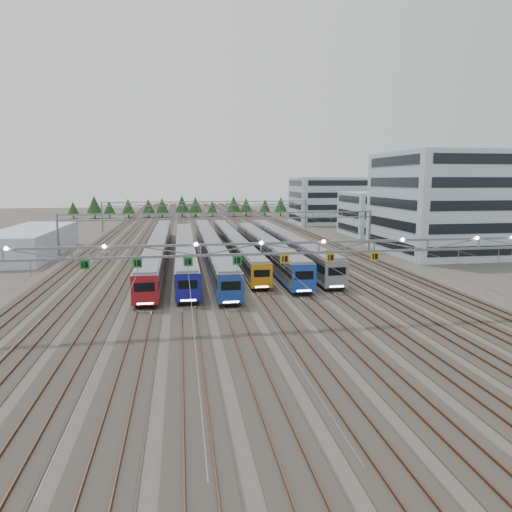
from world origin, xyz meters
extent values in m
plane|color=#47423A|center=(0.00, 0.00, 0.00)|extent=(400.00, 400.00, 0.00)
cube|color=#2D2823|center=(0.00, 100.00, 0.04)|extent=(54.00, 260.00, 0.08)
cube|color=brown|center=(-25.47, 100.00, 0.16)|extent=(0.08, 260.00, 0.16)
cube|color=brown|center=(25.47, 100.00, 0.16)|extent=(0.08, 260.00, 0.16)
cube|color=brown|center=(-0.72, 100.00, 0.16)|extent=(0.08, 260.00, 0.16)
cube|color=brown|center=(0.72, 100.00, 0.16)|extent=(0.08, 260.00, 0.16)
cube|color=black|center=(-11.25, 40.27, 0.42)|extent=(2.40, 66.46, 0.36)
cube|color=#96999D|center=(-11.25, 40.27, 2.18)|extent=(2.83, 67.82, 3.18)
cube|color=black|center=(-11.25, 40.27, 2.57)|extent=(2.89, 67.48, 0.96)
cube|color=maroon|center=(-11.25, 40.27, 0.85)|extent=(2.88, 67.48, 0.35)
cube|color=slate|center=(-11.25, 40.27, 3.87)|extent=(2.54, 66.46, 0.25)
cube|color=maroon|center=(-11.25, 6.42, 2.18)|extent=(2.85, 0.12, 3.18)
cube|color=black|center=(-11.25, 6.39, 2.57)|extent=(2.12, 0.10, 0.96)
cube|color=white|center=(-11.25, 6.36, 0.80)|extent=(1.70, 0.06, 0.15)
cube|color=black|center=(-6.75, 34.88, 0.42)|extent=(2.35, 54.59, 0.36)
cube|color=#96999D|center=(-6.75, 34.88, 2.14)|extent=(2.76, 55.70, 3.11)
cube|color=black|center=(-6.75, 34.88, 2.51)|extent=(2.82, 55.42, 0.94)
cube|color=navy|center=(-6.75, 34.88, 0.83)|extent=(2.81, 55.42, 0.35)
cube|color=slate|center=(-6.75, 34.88, 3.79)|extent=(2.49, 54.59, 0.25)
cube|color=navy|center=(-6.75, 7.07, 2.14)|extent=(2.78, 0.12, 3.11)
cube|color=black|center=(-6.75, 7.04, 2.51)|extent=(2.07, 0.10, 0.94)
cube|color=white|center=(-6.75, 7.01, 0.78)|extent=(1.66, 0.06, 0.15)
cube|color=black|center=(-2.25, 39.26, 0.42)|extent=(2.40, 66.10, 0.36)
cube|color=#96999D|center=(-2.25, 39.26, 2.18)|extent=(2.82, 67.45, 3.18)
cube|color=black|center=(-2.25, 39.26, 2.56)|extent=(2.88, 67.11, 0.96)
cube|color=#1B3E94|center=(-2.25, 39.26, 0.85)|extent=(2.87, 67.11, 0.35)
cube|color=slate|center=(-2.25, 39.26, 3.87)|extent=(2.54, 66.10, 0.25)
cube|color=#1B3E94|center=(-2.25, 5.58, 2.18)|extent=(2.84, 0.12, 3.18)
cube|color=black|center=(-2.25, 5.55, 2.56)|extent=(2.12, 0.10, 0.96)
cube|color=white|center=(-2.25, 5.52, 0.79)|extent=(1.69, 0.06, 0.15)
cube|color=black|center=(2.25, 42.33, 0.41)|extent=(2.26, 59.35, 0.34)
cube|color=#96999D|center=(2.25, 42.33, 2.07)|extent=(2.66, 60.56, 2.99)
cube|color=black|center=(2.25, 42.33, 2.42)|extent=(2.72, 60.26, 0.90)
cube|color=orange|center=(2.25, 42.33, 0.81)|extent=(2.71, 60.26, 0.33)
cube|color=slate|center=(2.25, 42.33, 3.66)|extent=(2.39, 59.35, 0.24)
cube|color=orange|center=(2.25, 12.10, 2.07)|extent=(2.68, 0.12, 2.99)
cube|color=black|center=(2.25, 12.07, 2.42)|extent=(1.99, 0.10, 0.90)
cube|color=white|center=(2.25, 12.04, 0.76)|extent=(1.59, 0.06, 0.14)
cube|color=black|center=(6.75, 34.72, 0.43)|extent=(2.49, 50.31, 0.38)
cube|color=#96999D|center=(6.75, 34.72, 2.25)|extent=(2.93, 51.34, 3.30)
cube|color=black|center=(6.75, 34.72, 2.65)|extent=(2.99, 51.08, 0.99)
cube|color=#1A43BA|center=(6.75, 34.72, 0.87)|extent=(2.98, 51.08, 0.37)
cube|color=slate|center=(6.75, 34.72, 4.01)|extent=(2.64, 50.31, 0.26)
cube|color=#1A43BA|center=(6.75, 9.10, 2.25)|extent=(2.95, 0.12, 3.30)
cube|color=black|center=(6.75, 9.07, 2.65)|extent=(2.20, 0.10, 0.99)
cube|color=white|center=(6.75, 9.04, 0.82)|extent=(1.76, 0.06, 0.16)
cube|color=black|center=(11.25, 38.93, 0.43)|extent=(2.53, 55.71, 0.38)
cube|color=#96999D|center=(11.25, 38.93, 2.28)|extent=(2.97, 56.85, 3.35)
cube|color=black|center=(11.25, 38.93, 2.69)|extent=(3.03, 56.57, 1.01)
cube|color=gray|center=(11.25, 38.93, 0.88)|extent=(3.02, 56.57, 0.37)
cube|color=slate|center=(11.25, 38.93, 4.06)|extent=(2.68, 55.71, 0.27)
cube|color=gray|center=(11.25, 10.56, 2.28)|extent=(2.99, 0.12, 3.35)
cube|color=black|center=(11.25, 10.53, 2.69)|extent=(2.23, 0.10, 1.01)
cube|color=white|center=(11.25, 10.50, 0.82)|extent=(1.78, 0.06, 0.16)
cube|color=slate|center=(0.00, 0.00, 7.80)|extent=(56.00, 0.22, 0.22)
cube|color=slate|center=(0.00, 0.00, 6.80)|extent=(56.00, 0.22, 0.22)
cube|color=#187A2D|center=(-15.75, -0.12, 6.30)|extent=(0.85, 0.06, 0.85)
cube|color=#187A2D|center=(-11.25, -0.12, 6.30)|extent=(0.85, 0.06, 0.85)
cube|color=#187A2D|center=(-6.75, -0.12, 6.30)|extent=(0.85, 0.06, 0.85)
cube|color=#187A2D|center=(-2.25, -0.12, 6.30)|extent=(0.85, 0.06, 0.85)
cube|color=gold|center=(2.25, -0.12, 6.30)|extent=(0.85, 0.06, 0.85)
cube|color=gold|center=(6.75, -0.12, 6.30)|extent=(0.85, 0.06, 0.85)
cube|color=gold|center=(11.25, -0.12, 6.30)|extent=(0.85, 0.06, 0.85)
cylinder|color=slate|center=(-28.00, 40.00, 4.00)|extent=(0.36, 0.36, 8.00)
cylinder|color=slate|center=(28.00, 40.00, 4.00)|extent=(0.36, 0.36, 8.00)
cube|color=slate|center=(0.00, 40.00, 7.80)|extent=(56.00, 0.22, 0.22)
cube|color=slate|center=(0.00, 40.00, 6.80)|extent=(56.00, 0.22, 0.22)
cylinder|color=slate|center=(-28.00, 85.00, 4.00)|extent=(0.36, 0.36, 8.00)
cylinder|color=slate|center=(28.00, 85.00, 4.00)|extent=(0.36, 0.36, 8.00)
cube|color=slate|center=(0.00, 85.00, 7.80)|extent=(56.00, 0.22, 0.22)
cube|color=slate|center=(0.00, 85.00, 6.80)|extent=(56.00, 0.22, 0.22)
cube|color=#A8C1C9|center=(39.70, 37.10, 9.34)|extent=(18.00, 22.00, 18.68)
cube|color=#A8C1C9|center=(40.68, 66.53, 5.33)|extent=(14.00, 16.00, 10.66)
cube|color=#A8C1C9|center=(39.37, 99.21, 7.21)|extent=(22.00, 18.00, 14.42)
cube|color=#A8C1C9|center=(-34.41, 47.06, 2.45)|extent=(10.00, 30.00, 4.90)
camera|label=1|loc=(-7.29, -41.38, 13.61)|focal=32.00mm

